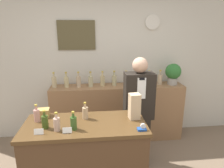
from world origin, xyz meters
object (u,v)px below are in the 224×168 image
object	(u,v)px
shopkeeper	(138,114)
potted_plant	(173,73)
tape_dispenser	(142,128)
paper_bag	(134,106)

from	to	relation	value
shopkeeper	potted_plant	size ratio (longest dim) A/B	4.31
potted_plant	tape_dispenser	bearing A→B (deg)	-121.80
shopkeeper	tape_dispenser	world-z (taller)	shopkeeper
potted_plant	tape_dispenser	world-z (taller)	potted_plant
paper_bag	tape_dispenser	xyz separation A→B (m)	(0.02, -0.28, -0.12)
shopkeeper	paper_bag	world-z (taller)	shopkeeper
paper_bag	potted_plant	bearing A→B (deg)	51.90
potted_plant	paper_bag	bearing A→B (deg)	-128.10
potted_plant	paper_bag	size ratio (longest dim) A/B	1.26
shopkeeper	tape_dispenser	xyz separation A→B (m)	(-0.15, -0.76, 0.19)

